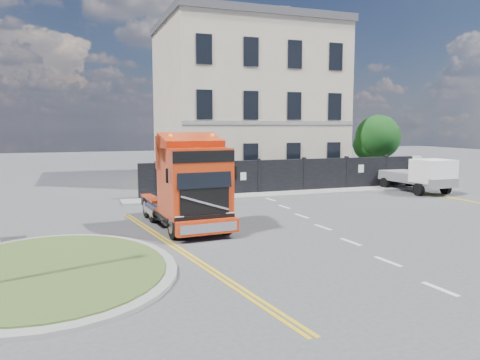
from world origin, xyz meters
name	(u,v)px	position (x,y,z in m)	size (l,w,h in m)	color
ground	(250,231)	(0.00, 0.00, 0.00)	(120.00, 120.00, 0.00)	#424244
traffic_island	(50,271)	(-7.00, -3.00, 0.08)	(6.80, 6.80, 0.17)	gray
hoarding_fence	(297,176)	(6.55, 9.00, 1.00)	(18.80, 0.25, 2.00)	black
georgian_building	(246,102)	(6.00, 16.50, 5.77)	(12.30, 10.30, 12.80)	beige
tree	(376,139)	(14.38, 12.10, 3.05)	(3.20, 3.20, 4.80)	#382619
pavement_far	(296,193)	(6.00, 8.10, 0.06)	(20.00, 1.60, 0.12)	gray
truck	(190,188)	(-2.09, 1.02, 1.62)	(2.61, 6.16, 3.62)	black
flatbed_pickup	(426,175)	(13.37, 5.76, 1.11)	(2.22, 5.03, 2.07)	slate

